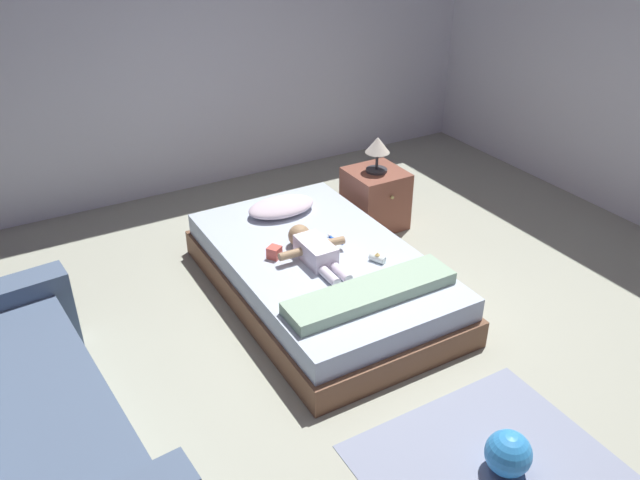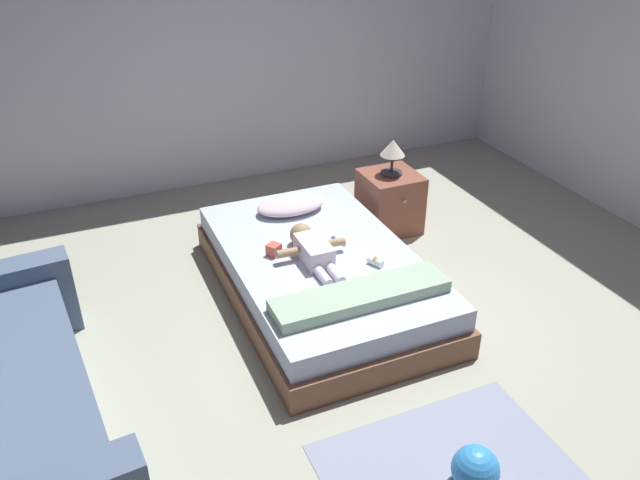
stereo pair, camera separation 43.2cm
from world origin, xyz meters
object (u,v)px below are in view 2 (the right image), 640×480
baby (312,249)px  lamp (393,150)px  baby_bottle (375,261)px  nightstand (390,202)px  toy_ball (475,469)px  toothbrush (338,240)px  bed (320,274)px  toy_block (274,250)px  pillow (291,205)px

baby → lamp: bearing=35.6°
lamp → baby_bottle: size_ratio=2.44×
nightstand → baby_bottle: nightstand is taller
baby → toy_ball: baby is taller
baby_bottle → baby: bearing=143.6°
toothbrush → lamp: lamp is taller
toothbrush → toy_ball: (-0.15, -1.93, -0.23)m
nightstand → baby_bottle: size_ratio=4.09×
baby_bottle → lamp: bearing=56.3°
baby_bottle → toy_ball: bearing=-99.1°
bed → toothbrush: toothbrush is taller
toy_block → baby_bottle: (0.58, -0.40, -0.01)m
bed → baby: baby is taller
toothbrush → toy_ball: size_ratio=0.67×
toy_ball → baby_bottle: baby_bottle is taller
bed → toothbrush: 0.28m
bed → toy_ball: size_ratio=8.82×
toy_block → bed: bearing=-17.6°
toy_ball → toy_block: bearing=99.9°
lamp → toy_ball: lamp is taller
lamp → bed: bearing=-143.6°
lamp → toy_block: bearing=-154.5°
baby → baby_bottle: (0.35, -0.26, -0.04)m
baby → toothbrush: baby is taller
nightstand → toy_block: size_ratio=4.40×
toothbrush → toy_block: size_ratio=1.38×
pillow → baby: size_ratio=0.81×
lamp → baby_bottle: 1.23m
toothbrush → lamp: (0.76, 0.59, 0.35)m
lamp → baby_bottle: bearing=-123.7°
toothbrush → lamp: 1.02m
nightstand → toothbrush: bearing=-141.8°
toothbrush → baby: bearing=-152.8°
baby_bottle → pillow: bearing=103.9°
lamp → toy_ball: bearing=-109.7°
toy_ball → nightstand: bearing=70.3°
toothbrush → nightstand: 0.97m
pillow → lamp: size_ratio=1.80×
bed → pillow: (0.04, 0.67, 0.23)m
toy_ball → bed: bearing=91.0°
lamp → toy_block: (-1.24, -0.59, -0.32)m
bed → nightstand: bearing=36.4°
bed → baby_bottle: bearing=-47.3°
nightstand → pillow: bearing=-178.7°
pillow → nightstand: (0.90, 0.02, -0.16)m
bed → toy_block: bearing=162.4°
pillow → toy_ball: 2.52m
baby → toy_block: size_ratio=5.85×
nightstand → toy_ball: 2.69m
toy_ball → pillow: bearing=89.8°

